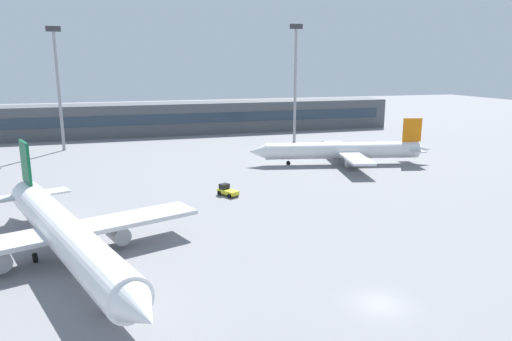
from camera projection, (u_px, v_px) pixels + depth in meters
ground_plane at (251, 189)px, 77.56m from camera, size 400.00×400.00×0.00m
terminal_building at (187, 118)px, 139.95m from camera, size 126.31×12.13×9.00m
airplane_near at (64, 234)px, 47.74m from camera, size 29.51×41.25×10.57m
airplane_mid at (341, 151)px, 95.78m from camera, size 37.45×26.49×9.35m
baggage_tug_yellow at (227, 190)px, 73.36m from camera, size 3.04×3.89×1.75m
floodlight_tower_west at (295, 76)px, 119.96m from camera, size 3.20×0.80×29.88m
floodlight_tower_east at (58, 81)px, 108.62m from camera, size 3.20×0.80×28.46m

